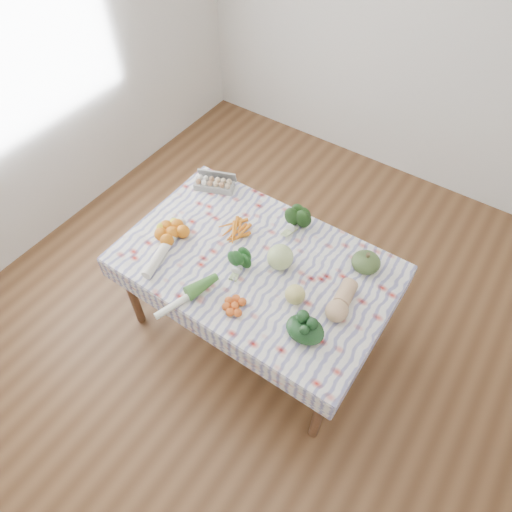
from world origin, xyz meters
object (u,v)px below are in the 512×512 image
cabbage (280,257)px  butternut_squash (342,300)px  kabocha_squash (366,262)px  grapefruit (295,294)px  dining_table (256,270)px  egg_carton (214,185)px

cabbage → butternut_squash: 0.45m
kabocha_squash → grapefruit: 0.49m
dining_table → cabbage: cabbage is taller
egg_carton → butternut_squash: bearing=-39.5°
dining_table → grapefruit: grapefruit is taller
dining_table → cabbage: size_ratio=10.04×
cabbage → butternut_squash: size_ratio=0.58×
egg_carton → kabocha_squash: (1.18, -0.05, 0.02)m
kabocha_squash → cabbage: (-0.44, -0.27, 0.02)m
egg_carton → butternut_squash: butternut_squash is taller
egg_carton → kabocha_squash: size_ratio=1.58×
cabbage → butternut_squash: bearing=-7.0°
kabocha_squash → grapefruit: (-0.23, -0.44, 0.00)m
dining_table → grapefruit: bearing=-17.3°
dining_table → egg_carton: size_ratio=5.84×
egg_carton → grapefruit: (0.95, -0.48, 0.02)m
egg_carton → cabbage: size_ratio=1.72×
butternut_squash → dining_table: bearing=173.9°
cabbage → butternut_squash: cabbage is taller
egg_carton → butternut_squash: (1.19, -0.37, 0.03)m
dining_table → butternut_squash: 0.60m
kabocha_squash → butternut_squash: (0.01, -0.33, 0.01)m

